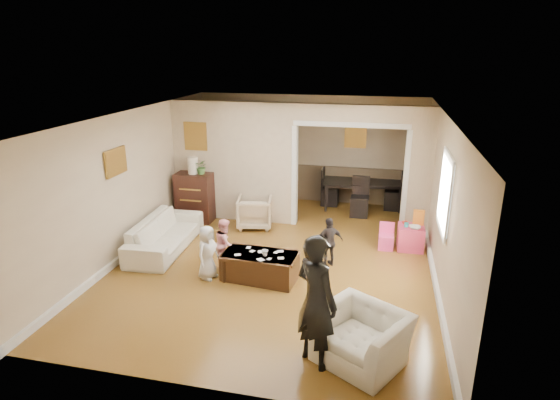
% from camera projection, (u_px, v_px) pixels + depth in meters
% --- Properties ---
extents(floor, '(7.00, 7.00, 0.00)m').
position_uv_depth(floor, '(278.00, 258.00, 8.44)').
color(floor, olive).
rests_on(floor, ground).
extents(partition_left, '(2.75, 0.18, 2.60)m').
position_uv_depth(partition_left, '(234.00, 162.00, 9.98)').
color(partition_left, beige).
rests_on(partition_left, ground).
extents(partition_right, '(0.55, 0.18, 2.60)m').
position_uv_depth(partition_right, '(418.00, 172.00, 9.18)').
color(partition_right, beige).
rests_on(partition_right, ground).
extents(partition_header, '(2.22, 0.18, 0.35)m').
position_uv_depth(partition_header, '(352.00, 113.00, 9.11)').
color(partition_header, beige).
rests_on(partition_header, partition_right).
extents(window_pane, '(0.03, 0.95, 1.10)m').
position_uv_depth(window_pane, '(446.00, 193.00, 7.01)').
color(window_pane, white).
rests_on(window_pane, ground).
extents(framed_art_partition, '(0.45, 0.03, 0.55)m').
position_uv_depth(framed_art_partition, '(196.00, 136.00, 9.89)').
color(framed_art_partition, brown).
rests_on(framed_art_partition, partition_left).
extents(framed_art_sofa_wall, '(0.03, 0.55, 0.40)m').
position_uv_depth(framed_art_sofa_wall, '(116.00, 162.00, 7.88)').
color(framed_art_sofa_wall, brown).
extents(framed_art_alcove, '(0.45, 0.03, 0.55)m').
position_uv_depth(framed_art_alcove, '(356.00, 135.00, 10.85)').
color(framed_art_alcove, brown).
extents(sofa, '(0.91, 2.11, 0.60)m').
position_uv_depth(sofa, '(165.00, 234.00, 8.73)').
color(sofa, white).
rests_on(sofa, ground).
extents(armchair_back, '(0.83, 0.85, 0.66)m').
position_uv_depth(armchair_back, '(255.00, 212.00, 9.80)').
color(armchair_back, '#C7AD8A').
rests_on(armchair_back, ground).
extents(armchair_front, '(1.32, 1.27, 0.66)m').
position_uv_depth(armchair_front, '(361.00, 337.00, 5.57)').
color(armchair_front, white).
rests_on(armchair_front, ground).
extents(dresser, '(0.78, 0.44, 1.08)m').
position_uv_depth(dresser, '(195.00, 197.00, 10.09)').
color(dresser, black).
rests_on(dresser, ground).
extents(table_lamp, '(0.22, 0.22, 0.36)m').
position_uv_depth(table_lamp, '(193.00, 165.00, 9.86)').
color(table_lamp, '#F1E2C5').
rests_on(table_lamp, dresser).
extents(potted_plant, '(0.30, 0.26, 0.33)m').
position_uv_depth(potted_plant, '(202.00, 167.00, 9.82)').
color(potted_plant, '#416B2F').
rests_on(potted_plant, dresser).
extents(coffee_table, '(1.27, 0.73, 0.45)m').
position_uv_depth(coffee_table, '(260.00, 266.00, 7.60)').
color(coffee_table, '#3B2312').
rests_on(coffee_table, ground).
extents(coffee_cup, '(0.12, 0.12, 0.10)m').
position_uv_depth(coffee_cup, '(265.00, 253.00, 7.44)').
color(coffee_cup, silver).
rests_on(coffee_cup, coffee_table).
extents(play_table, '(0.49, 0.49, 0.46)m').
position_uv_depth(play_table, '(410.00, 237.00, 8.74)').
color(play_table, '#DC3A65').
rests_on(play_table, ground).
extents(cereal_box, '(0.20, 0.07, 0.30)m').
position_uv_depth(cereal_box, '(419.00, 217.00, 8.69)').
color(cereal_box, yellow).
rests_on(cereal_box, play_table).
extents(cyan_cup, '(0.08, 0.08, 0.08)m').
position_uv_depth(cyan_cup, '(406.00, 225.00, 8.63)').
color(cyan_cup, '#26B7C1').
rests_on(cyan_cup, play_table).
extents(toy_block, '(0.10, 0.08, 0.05)m').
position_uv_depth(toy_block, '(405.00, 222.00, 8.80)').
color(toy_block, red).
rests_on(toy_block, play_table).
extents(play_bowl, '(0.22, 0.22, 0.05)m').
position_uv_depth(play_bowl, '(415.00, 227.00, 8.54)').
color(play_bowl, white).
rests_on(play_bowl, play_table).
extents(dining_table, '(2.04, 1.35, 0.67)m').
position_uv_depth(dining_table, '(361.00, 193.00, 11.03)').
color(dining_table, black).
rests_on(dining_table, ground).
extents(adult_person, '(0.73, 0.70, 1.68)m').
position_uv_depth(adult_person, '(316.00, 301.00, 5.39)').
color(adult_person, black).
rests_on(adult_person, ground).
extents(child_kneel_a, '(0.41, 0.51, 0.92)m').
position_uv_depth(child_kneel_a, '(207.00, 252.00, 7.56)').
color(child_kneel_a, silver).
rests_on(child_kneel_a, ground).
extents(child_kneel_b, '(0.43, 0.50, 0.89)m').
position_uv_depth(child_kneel_b, '(225.00, 243.00, 7.95)').
color(child_kneel_b, pink).
rests_on(child_kneel_b, ground).
extents(child_toddler, '(0.55, 0.47, 0.89)m').
position_uv_depth(child_toddler, '(329.00, 242.00, 8.00)').
color(child_toddler, black).
rests_on(child_toddler, ground).
extents(craft_papers, '(0.84, 0.53, 0.00)m').
position_uv_depth(craft_papers, '(262.00, 254.00, 7.52)').
color(craft_papers, white).
rests_on(craft_papers, coffee_table).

